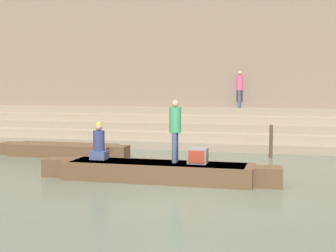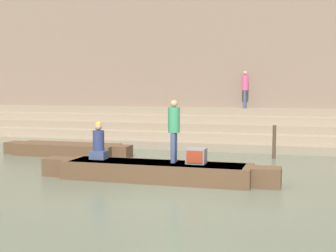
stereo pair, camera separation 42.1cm
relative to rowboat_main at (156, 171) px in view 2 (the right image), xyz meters
name	(u,v)px [view 2 (the right image)]	position (x,y,z in m)	size (l,w,h in m)	color
ground_plane	(185,197)	(1.23, -1.60, -0.27)	(120.00, 120.00, 0.00)	#566051
ghat_steps	(240,132)	(1.23, 8.38, 0.32)	(36.00, 3.62, 1.60)	gray
back_wall	(247,52)	(1.23, 10.30, 3.93)	(34.20, 1.28, 8.45)	#7F6B5B
rowboat_main	(156,171)	(0.00, 0.00, 0.00)	(6.67, 1.29, 0.51)	brown
person_standing	(174,126)	(0.47, 0.14, 1.22)	(0.32, 0.32, 1.70)	#3D4C75
person_rowing	(99,144)	(-1.74, 0.11, 0.67)	(0.45, 0.36, 1.07)	#3D4C75
tv_set	(196,156)	(1.11, 0.09, 0.45)	(0.52, 0.43, 0.42)	slate
moored_boat_shore	(67,149)	(-4.67, 3.66, -0.03)	(5.04, 1.28, 0.44)	brown
mooring_post	(274,142)	(2.86, 5.00, 0.33)	(0.13, 0.13, 1.20)	#473828
person_on_steps	(245,87)	(1.28, 9.34, 2.32)	(0.30, 0.30, 1.69)	#3D4C75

